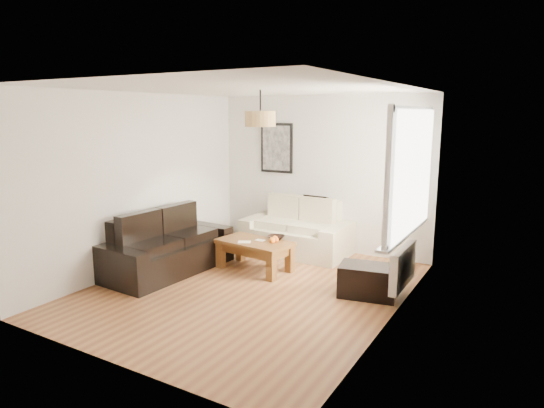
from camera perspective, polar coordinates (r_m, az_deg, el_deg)
The scene contains 21 objects.
floor at distance 6.39m, azimuth -2.76°, elevation -10.19°, with size 4.50×4.50×0.00m, color brown.
ceiling at distance 5.96m, azimuth -2.99°, elevation 13.81°, with size 3.80×4.50×0.00m, color white, non-canonical shape.
wall_back at distance 8.00m, azimuth 5.98°, elevation 3.71°, with size 3.80×0.04×2.60m, color silver, non-canonical shape.
wall_front at distance 4.37m, azimuth -19.20°, elevation -2.93°, with size 3.80×0.04×2.60m, color silver, non-canonical shape.
wall_left at distance 7.24m, azimuth -15.58°, elevation 2.60°, with size 0.04×4.50×2.60m, color silver, non-canonical shape.
wall_right at distance 5.26m, azimuth 14.74°, elevation -0.39°, with size 0.04×4.50×2.60m, color silver, non-canonical shape.
window_bay at distance 5.99m, azimuth 16.59°, elevation 3.77°, with size 0.14×1.90×1.60m, color white, non-canonical shape.
radiator at distance 6.26m, azimuth 15.62°, elevation -7.33°, with size 0.10×0.90×0.52m, color white.
poster at distance 8.32m, azimuth 0.57°, elevation 6.81°, with size 0.62×0.04×0.87m, color black, non-canonical shape.
pendant_shade at distance 6.21m, azimuth -1.42°, elevation 10.29°, with size 0.40×0.40×0.20m, color tan.
loveseat_cream at distance 7.83m, azimuth 2.98°, elevation -2.87°, with size 1.74×0.95×0.86m, color beige, non-canonical shape.
sofa_leather at distance 7.09m, azimuth -12.60°, elevation -4.70°, with size 1.94×0.94×0.84m, color black, non-canonical shape.
coffee_table at distance 7.03m, azimuth -2.11°, elevation -6.24°, with size 1.09×0.60×0.45m, color brown, non-canonical shape.
ottoman at distance 6.18m, azimuth 11.56°, elevation -9.12°, with size 0.71×0.46×0.41m, color black.
cushion_left at distance 8.14m, azimuth 1.14°, elevation -0.18°, with size 0.38×0.12×0.38m, color black.
cushion_right at distance 7.85m, azimuth 5.18°, elevation -0.51°, with size 0.41×0.13×0.41m, color black.
fruit_bowl at distance 7.02m, azimuth 0.51°, elevation -4.10°, with size 0.25×0.25×0.06m, color black.
orange_a at distance 6.84m, azimuth 0.03°, elevation -4.42°, with size 0.09×0.09×0.09m, color orange.
orange_b at distance 6.86m, azimuth 0.49°, elevation -4.39°, with size 0.08×0.08×0.08m, color #D65012.
orange_c at distance 6.93m, azimuth 0.37°, elevation -4.23°, with size 0.08×0.08×0.08m, color orange.
papers at distance 6.91m, azimuth -3.38°, elevation -4.62°, with size 0.18×0.13×0.01m, color white.
Camera 1 is at (3.26, -4.99, 2.30)m, focal length 31.02 mm.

